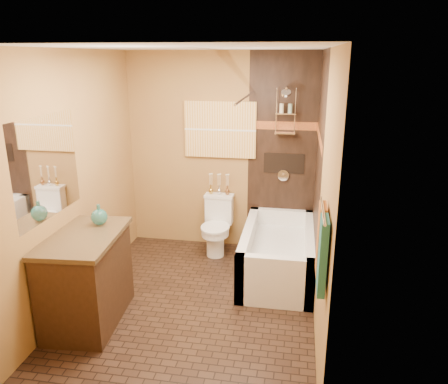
% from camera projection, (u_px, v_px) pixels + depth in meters
% --- Properties ---
extents(floor, '(3.00, 3.00, 0.00)m').
position_uv_depth(floor, '(196.00, 302.00, 4.51)').
color(floor, black).
rests_on(floor, ground).
extents(wall_left, '(0.02, 3.00, 2.50)m').
position_uv_depth(wall_left, '(76.00, 180.00, 4.33)').
color(wall_left, '#A07C3E').
rests_on(wall_left, floor).
extents(wall_right, '(0.02, 3.00, 2.50)m').
position_uv_depth(wall_right, '(322.00, 192.00, 3.94)').
color(wall_right, '#A07C3E').
rests_on(wall_right, floor).
extents(wall_back, '(2.40, 0.02, 2.50)m').
position_uv_depth(wall_back, '(221.00, 153.00, 5.55)').
color(wall_back, '#A07C3E').
rests_on(wall_back, floor).
extents(wall_front, '(2.40, 0.02, 2.50)m').
position_uv_depth(wall_front, '(136.00, 253.00, 2.73)').
color(wall_front, '#A07C3E').
rests_on(wall_front, floor).
extents(ceiling, '(3.00, 3.00, 0.00)m').
position_uv_depth(ceiling, '(190.00, 47.00, 3.77)').
color(ceiling, silver).
rests_on(ceiling, wall_back).
extents(alcove_tile_back, '(0.85, 0.01, 2.50)m').
position_uv_depth(alcove_tile_back, '(282.00, 155.00, 5.41)').
color(alcove_tile_back, black).
rests_on(alcove_tile_back, wall_back).
extents(alcove_tile_right, '(0.01, 1.50, 2.50)m').
position_uv_depth(alcove_tile_right, '(318.00, 172.00, 4.65)').
color(alcove_tile_right, black).
rests_on(alcove_tile_right, wall_right).
extents(mosaic_band_back, '(0.85, 0.01, 0.10)m').
position_uv_depth(mosaic_band_back, '(283.00, 126.00, 5.29)').
color(mosaic_band_back, maroon).
rests_on(mosaic_band_back, alcove_tile_back).
extents(mosaic_band_right, '(0.01, 1.50, 0.10)m').
position_uv_depth(mosaic_band_right, '(319.00, 137.00, 4.54)').
color(mosaic_band_right, maroon).
rests_on(mosaic_band_right, alcove_tile_right).
extents(alcove_niche, '(0.50, 0.01, 0.25)m').
position_uv_depth(alcove_niche, '(284.00, 163.00, 5.43)').
color(alcove_niche, black).
rests_on(alcove_niche, alcove_tile_back).
extents(shower_fixtures, '(0.24, 0.33, 1.16)m').
position_uv_depth(shower_fixtures, '(285.00, 123.00, 5.18)').
color(shower_fixtures, silver).
rests_on(shower_fixtures, floor).
extents(curtain_rod, '(0.03, 1.55, 0.03)m').
position_uv_depth(curtain_rod, '(246.00, 97.00, 4.55)').
color(curtain_rod, silver).
rests_on(curtain_rod, wall_back).
extents(towel_bar, '(0.02, 0.55, 0.02)m').
position_uv_depth(towel_bar, '(323.00, 210.00, 2.91)').
color(towel_bar, silver).
rests_on(towel_bar, wall_right).
extents(towel_teal, '(0.05, 0.22, 0.52)m').
position_uv_depth(towel_teal, '(323.00, 255.00, 2.86)').
color(towel_teal, '#1C5E55').
rests_on(towel_teal, towel_bar).
extents(towel_rust, '(0.05, 0.22, 0.52)m').
position_uv_depth(towel_rust, '(321.00, 240.00, 3.11)').
color(towel_rust, '#91541A').
rests_on(towel_rust, towel_bar).
extents(sunset_painting, '(0.90, 0.04, 0.70)m').
position_uv_depth(sunset_painting, '(220.00, 130.00, 5.44)').
color(sunset_painting, gold).
rests_on(sunset_painting, wall_back).
extents(vanity_mirror, '(0.01, 1.00, 0.90)m').
position_uv_depth(vanity_mirror, '(47.00, 167.00, 3.81)').
color(vanity_mirror, white).
rests_on(vanity_mirror, wall_left).
extents(bathtub, '(0.80, 1.50, 0.55)m').
position_uv_depth(bathtub, '(278.00, 257.00, 5.02)').
color(bathtub, white).
rests_on(bathtub, floor).
extents(toilet, '(0.37, 0.55, 0.73)m').
position_uv_depth(toilet, '(217.00, 225.00, 5.56)').
color(toilet, white).
rests_on(toilet, floor).
extents(vanity, '(0.68, 1.04, 0.88)m').
position_uv_depth(vanity, '(87.00, 278.00, 4.08)').
color(vanity, black).
rests_on(vanity, floor).
extents(teal_bottle, '(0.18, 0.18, 0.25)m').
position_uv_depth(teal_bottle, '(99.00, 215.00, 4.16)').
color(teal_bottle, '#246E65').
rests_on(teal_bottle, vanity).
extents(bud_vases, '(0.27, 0.06, 0.27)m').
position_uv_depth(bud_vases, '(219.00, 184.00, 5.56)').
color(bud_vases, gold).
rests_on(bud_vases, toilet).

